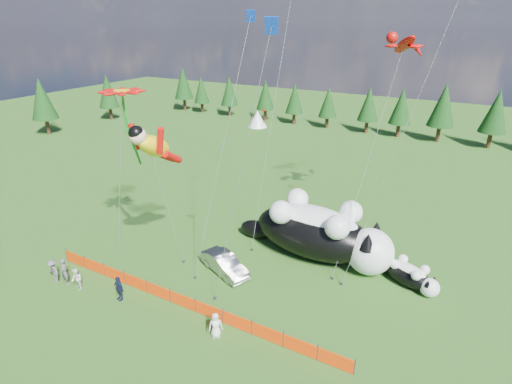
% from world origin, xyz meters
% --- Properties ---
extents(ground, '(160.00, 160.00, 0.00)m').
position_xyz_m(ground, '(0.00, 0.00, 0.00)').
color(ground, '#123609').
rests_on(ground, ground).
extents(safety_fence, '(22.06, 0.06, 1.10)m').
position_xyz_m(safety_fence, '(0.00, -3.00, 0.50)').
color(safety_fence, '#262626').
rests_on(safety_fence, ground).
extents(tree_line, '(90.00, 4.00, 8.00)m').
position_xyz_m(tree_line, '(0.00, 45.00, 4.00)').
color(tree_line, black).
rests_on(tree_line, ground).
extents(festival_tents, '(50.00, 3.20, 2.80)m').
position_xyz_m(festival_tents, '(11.00, 40.00, 1.40)').
color(festival_tents, white).
rests_on(festival_tents, ground).
extents(cat_large, '(12.61, 4.91, 4.55)m').
position_xyz_m(cat_large, '(5.42, 6.77, 2.16)').
color(cat_large, black).
rests_on(cat_large, ground).
extents(cat_small, '(4.50, 2.95, 1.71)m').
position_xyz_m(cat_small, '(12.18, 6.31, 0.81)').
color(cat_small, black).
rests_on(cat_small, ground).
extents(car, '(4.49, 2.98, 1.40)m').
position_xyz_m(car, '(0.22, 1.51, 0.70)').
color(car, '#A2A2A7').
rests_on(car, ground).
extents(spectator_a, '(0.79, 0.61, 1.95)m').
position_xyz_m(spectator_a, '(-8.65, -4.89, 0.97)').
color(spectator_a, '#505155').
rests_on(spectator_a, ground).
extents(spectator_b, '(0.89, 0.70, 1.60)m').
position_xyz_m(spectator_b, '(-7.40, -4.93, 0.80)').
color(spectator_b, white).
rests_on(spectator_b, ground).
extents(spectator_c, '(1.10, 0.72, 1.73)m').
position_xyz_m(spectator_c, '(-4.11, -4.33, 0.87)').
color(spectator_c, '#141937').
rests_on(spectator_c, ground).
extents(spectator_d, '(1.22, 0.77, 1.76)m').
position_xyz_m(spectator_d, '(-9.50, -5.15, 0.88)').
color(spectator_d, '#505155').
rests_on(spectator_d, ground).
extents(spectator_e, '(0.93, 0.88, 1.60)m').
position_xyz_m(spectator_e, '(3.24, -4.09, 0.80)').
color(spectator_e, white).
rests_on(spectator_e, ground).
extents(superhero_kite, '(5.12, 5.38, 11.24)m').
position_xyz_m(superhero_kite, '(-4.18, 0.35, 9.13)').
color(superhero_kite, yellow).
rests_on(superhero_kite, ground).
extents(gecko_kite, '(4.76, 12.73, 17.83)m').
position_xyz_m(gecko_kite, '(8.42, 14.07, 15.10)').
color(gecko_kite, '#BE0C09').
rests_on(gecko_kite, ground).
extents(flower_kite, '(3.32, 4.40, 12.74)m').
position_xyz_m(flower_kite, '(-6.43, 0.25, 12.35)').
color(flower_kite, '#BE0C09').
rests_on(flower_kite, ground).
extents(diamond_kite_a, '(1.15, 7.84, 18.50)m').
position_xyz_m(diamond_kite_a, '(-0.80, 7.00, 16.34)').
color(diamond_kite_a, '#0C36BC').
rests_on(diamond_kite_a, ground).
extents(diamond_kite_c, '(4.29, 0.85, 17.45)m').
position_xyz_m(diamond_kite_c, '(4.80, -0.91, 15.94)').
color(diamond_kite_c, '#0C36BC').
rests_on(diamond_kite_c, ground).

